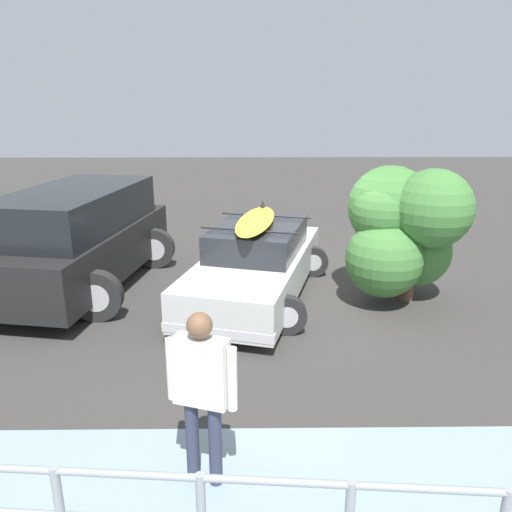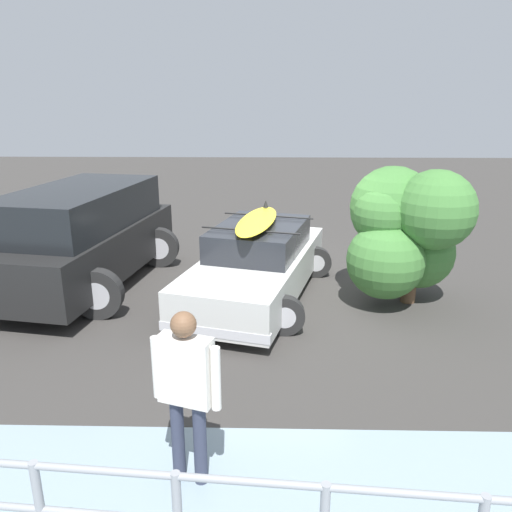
{
  "view_description": "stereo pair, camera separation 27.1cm",
  "coord_description": "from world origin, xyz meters",
  "px_view_note": "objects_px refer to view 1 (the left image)",
  "views": [
    {
      "loc": [
        0.53,
        8.81,
        3.4
      ],
      "look_at": [
        0.43,
        1.04,
        0.95
      ],
      "focal_mm": 35.0,
      "sensor_mm": 36.0,
      "label": 1
    },
    {
      "loc": [
        0.26,
        8.81,
        3.4
      ],
      "look_at": [
        0.43,
        1.04,
        0.95
      ],
      "focal_mm": 35.0,
      "sensor_mm": 36.0,
      "label": 2
    }
  ],
  "objects_px": {
    "person_bystander": "(202,384)",
    "bush_near_left": "(403,226)",
    "sedan_car": "(256,263)",
    "suv_car": "(79,238)"
  },
  "relations": [
    {
      "from": "person_bystander",
      "to": "bush_near_left",
      "type": "relative_size",
      "value": 0.72
    },
    {
      "from": "sedan_car",
      "to": "bush_near_left",
      "type": "xyz_separation_m",
      "value": [
        -2.49,
        0.25,
        0.73
      ]
    },
    {
      "from": "suv_car",
      "to": "sedan_car",
      "type": "bearing_deg",
      "value": 171.7
    },
    {
      "from": "sedan_car",
      "to": "suv_car",
      "type": "relative_size",
      "value": 0.96
    },
    {
      "from": "sedan_car",
      "to": "bush_near_left",
      "type": "relative_size",
      "value": 1.96
    },
    {
      "from": "suv_car",
      "to": "bush_near_left",
      "type": "distance_m",
      "value": 5.81
    },
    {
      "from": "sedan_car",
      "to": "person_bystander",
      "type": "bearing_deg",
      "value": 83.34
    },
    {
      "from": "sedan_car",
      "to": "person_bystander",
      "type": "height_order",
      "value": "person_bystander"
    },
    {
      "from": "person_bystander",
      "to": "bush_near_left",
      "type": "bearing_deg",
      "value": -124.85
    },
    {
      "from": "suv_car",
      "to": "bush_near_left",
      "type": "xyz_separation_m",
      "value": [
        -5.75,
        0.72,
        0.37
      ]
    }
  ]
}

